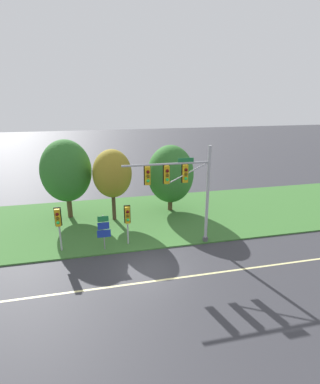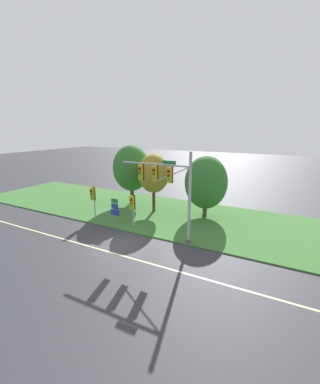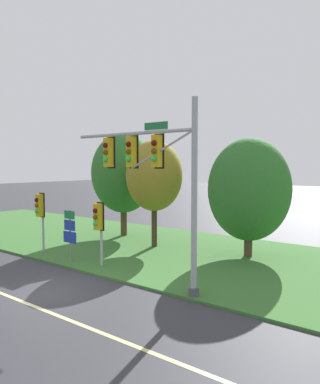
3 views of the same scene
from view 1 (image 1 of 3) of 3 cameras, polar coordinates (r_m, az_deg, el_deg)
name	(u,v)px [view 1 (image 1 of 3)]	position (r m, az deg, el deg)	size (l,w,h in m)	color
ground_plane	(151,270)	(19.40, -1.75, -14.63)	(160.00, 160.00, 0.00)	#333338
lane_stripe	(155,281)	(18.42, -1.00, -16.59)	(36.00, 0.16, 0.01)	beige
grass_verge	(133,219)	(26.61, -5.21, -5.08)	(48.00, 11.50, 0.10)	#386B2D
traffic_signal_mast	(183,183)	(20.58, 4.39, 1.63)	(6.21, 0.49, 7.12)	#9EA0A5
pedestrian_signal_near_kerb	(58,220)	(21.30, -18.84, -5.10)	(0.46, 0.55, 3.23)	#9EA0A5
pedestrian_signal_further_along	(128,217)	(21.26, -6.20, -4.77)	(0.46, 0.55, 3.01)	#9EA0A5
route_sign_post	(104,229)	(21.12, -10.68, -6.96)	(0.94, 0.08, 2.56)	slate
tree_nearest_road	(66,171)	(26.69, -17.46, 3.83)	(4.26, 4.26, 6.87)	#4C3823
tree_left_of_mast	(112,174)	(25.26, -9.09, 3.45)	(3.26, 3.26, 6.15)	#423021
tree_behind_signpost	(170,174)	(27.35, 2.00, 3.43)	(4.23, 4.23, 6.12)	#4C3823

